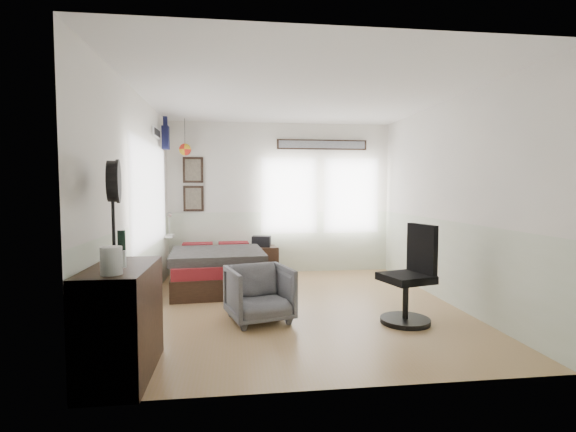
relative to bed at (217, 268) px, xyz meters
name	(u,v)px	position (x,y,z in m)	size (l,w,h in m)	color
ground_plane	(299,307)	(1.11, -1.24, -0.29)	(4.00, 4.50, 0.01)	#AB844F
room_shell	(292,182)	(1.03, -1.05, 1.32)	(4.02, 4.52, 2.71)	silver
wall_decor	(218,155)	(0.00, 0.72, 1.81)	(3.55, 1.32, 1.44)	black
bed	(217,268)	(0.00, 0.00, 0.00)	(1.45, 1.94, 0.59)	black
dresser	(122,321)	(-0.63, -3.03, 0.16)	(0.48, 1.00, 0.90)	black
armchair	(259,294)	(0.56, -1.77, 0.03)	(0.68, 0.70, 0.64)	#4D4C4F
nightstand	(262,261)	(0.73, 0.67, -0.03)	(0.52, 0.41, 0.52)	black
task_chair	(410,283)	(2.26, -2.04, 0.17)	(0.61, 0.61, 1.12)	black
kettle	(111,261)	(-0.60, -3.36, 0.71)	(0.18, 0.15, 0.21)	silver
bottle	(122,245)	(-0.69, -2.74, 0.74)	(0.07, 0.07, 0.27)	black
stand_fan	(114,183)	(-0.68, -2.98, 1.28)	(0.15, 0.35, 0.86)	black
black_bag	(261,241)	(0.73, 0.67, 0.32)	(0.31, 0.20, 0.18)	black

